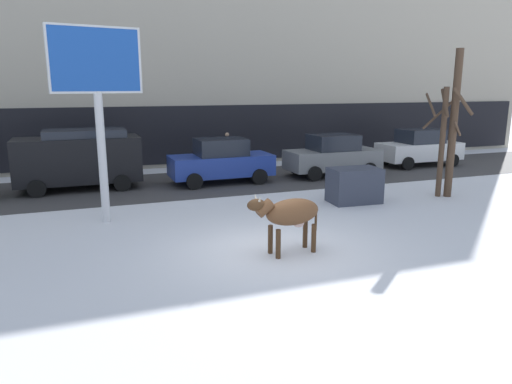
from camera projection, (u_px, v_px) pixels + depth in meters
ground_plane at (274, 251)px, 11.61m from camera, size 120.00×120.00×0.00m
road_strip at (193, 183)px, 19.65m from camera, size 60.00×5.60×0.01m
building_facade at (158, 36)px, 24.91m from camera, size 44.00×6.10×13.00m
cow_brown at (290, 213)px, 11.27m from camera, size 1.92×0.74×1.54m
billboard at (96, 72)px, 13.20m from camera, size 2.52×0.64×5.56m
car_black_van at (79, 158)px, 18.33m from camera, size 4.62×2.16×2.32m
car_blue_sedan at (221, 161)px, 19.63m from camera, size 4.22×2.01×1.84m
car_grey_sedan at (333, 155)px, 21.24m from camera, size 4.22×2.01×1.84m
car_white_sedan at (419, 148)px, 23.89m from camera, size 4.22×2.01×1.84m
pedestrian_near_billboard at (118, 155)px, 21.54m from camera, size 0.36×0.24×1.73m
pedestrian_by_cars at (227, 150)px, 23.29m from camera, size 0.36×0.24×1.73m
bare_tree_left_lot at (453, 123)px, 16.79m from camera, size 0.96×1.05×5.21m
bare_tree_far_back at (442, 138)px, 16.97m from camera, size 1.48×1.47×3.92m
dumpster at (354, 185)px, 16.37m from camera, size 1.77×1.20×1.20m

